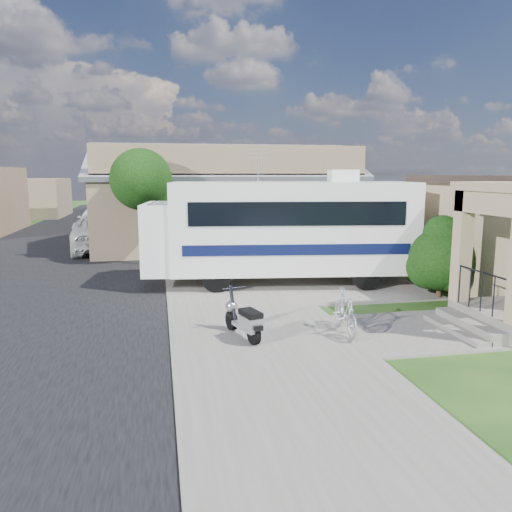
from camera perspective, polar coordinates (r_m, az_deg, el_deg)
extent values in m
plane|color=#1A3B0F|center=(12.07, 4.64, -7.93)|extent=(120.00, 120.00, 0.00)
cube|color=black|center=(21.83, -22.35, -0.77)|extent=(9.00, 80.00, 0.02)
cube|color=#636059|center=(21.50, -5.13, -0.19)|extent=(4.00, 80.00, 0.06)
cube|color=#636059|center=(16.65, 5.46, -3.02)|extent=(7.00, 6.00, 0.05)
cube|color=#636059|center=(12.34, 19.62, -7.96)|extent=(4.00, 3.00, 0.05)
cube|color=black|center=(16.37, 20.88, 2.14)|extent=(0.04, 1.10, 1.20)
cube|color=#636059|center=(12.98, 26.87, -6.55)|extent=(1.60, 2.40, 0.50)
cube|color=#636059|center=(12.43, 23.16, -7.40)|extent=(0.40, 2.16, 0.32)
cube|color=#636059|center=(12.26, 21.77, -7.93)|extent=(0.35, 2.16, 0.16)
cube|color=#8C7B58|center=(13.12, 22.50, 1.05)|extent=(0.35, 0.35, 2.70)
cube|color=#8C7B58|center=(12.18, 25.48, 5.48)|extent=(0.35, 2.40, 0.50)
cylinder|color=black|center=(12.29, 24.50, -1.73)|extent=(0.04, 1.70, 0.04)
cube|color=#78674B|center=(25.35, -3.87, 5.31)|extent=(12.00, 8.00, 3.60)
cube|color=#5B5D67|center=(23.31, -3.31, 10.74)|extent=(12.50, 4.40, 1.78)
cube|color=#5B5D67|center=(27.28, -4.46, 10.53)|extent=(12.50, 4.40, 1.78)
cube|color=#5B5D67|center=(25.32, -3.94, 12.21)|extent=(12.50, 0.50, 0.22)
cube|color=#78674B|center=(21.43, -2.61, 10.87)|extent=(11.76, 0.20, 1.30)
cube|color=#78674B|center=(46.67, -25.86, 6.00)|extent=(8.00, 7.00, 3.20)
cylinder|color=black|center=(20.20, -12.83, 3.43)|extent=(0.20, 0.20, 3.15)
sphere|color=black|center=(20.11, -13.02, 8.53)|extent=(2.40, 2.40, 2.40)
sphere|color=black|center=(20.31, -11.82, 7.31)|extent=(1.68, 1.68, 1.68)
cylinder|color=black|center=(30.16, -12.28, 5.47)|extent=(0.20, 0.20, 3.29)
sphere|color=black|center=(30.10, -12.41, 9.04)|extent=(2.40, 2.40, 2.40)
sphere|color=black|center=(30.30, -11.60, 8.18)|extent=(1.68, 1.68, 1.68)
cylinder|color=black|center=(39.15, -12.01, 6.12)|extent=(0.20, 0.20, 3.01)
sphere|color=black|center=(39.10, -12.10, 8.63)|extent=(2.40, 2.40, 2.40)
sphere|color=black|center=(39.30, -11.48, 8.03)|extent=(1.68, 1.68, 1.68)
cube|color=white|center=(16.22, 4.11, 3.42)|extent=(7.93, 3.67, 2.84)
cube|color=white|center=(16.24, -10.97, 2.12)|extent=(1.19, 2.68, 2.18)
cube|color=black|center=(16.20, -11.73, 4.21)|extent=(0.36, 2.31, 0.98)
cube|color=black|center=(14.81, 4.87, 4.83)|extent=(6.45, 0.85, 0.71)
cube|color=black|center=(17.54, 3.52, 5.55)|extent=(6.45, 0.85, 0.71)
cube|color=#0B1138|center=(14.94, 4.81, 0.71)|extent=(6.83, 0.89, 0.33)
cube|color=#0B1138|center=(17.64, 3.48, 2.05)|extent=(6.83, 0.89, 0.33)
cube|color=white|center=(16.44, 9.92, 9.03)|extent=(0.96, 0.87, 0.38)
cylinder|color=#ACADB4|center=(16.02, 0.26, 10.41)|extent=(0.04, 0.04, 1.09)
cylinder|color=black|center=(15.10, -4.56, -2.48)|extent=(0.91, 0.41, 0.87)
cylinder|color=black|center=(17.46, -4.46, -0.86)|extent=(0.91, 0.41, 0.87)
cylinder|color=black|center=(15.72, 12.41, -2.21)|extent=(0.91, 0.41, 0.87)
cylinder|color=black|center=(17.99, 10.30, -0.68)|extent=(0.91, 0.41, 0.87)
cylinder|color=black|center=(15.41, 20.20, -3.29)|extent=(0.14, 0.14, 0.72)
sphere|color=black|center=(15.26, 20.37, -0.32)|extent=(1.80, 1.80, 1.80)
sphere|color=black|center=(15.62, 21.06, 1.19)|extent=(1.44, 1.44, 1.44)
sphere|color=black|center=(15.32, 19.10, -1.24)|extent=(1.26, 1.26, 1.26)
sphere|color=black|center=(15.19, 21.40, -1.80)|extent=(1.08, 1.08, 1.08)
sphere|color=black|center=(15.16, 20.52, 2.37)|extent=(1.08, 1.08, 1.08)
cylinder|color=black|center=(10.53, -0.25, -8.91)|extent=(0.24, 0.46, 0.44)
cylinder|color=black|center=(11.48, -2.81, -7.36)|extent=(0.24, 0.46, 0.44)
cube|color=#ACADB4|center=(10.94, -1.47, -7.87)|extent=(0.45, 0.62, 0.08)
cube|color=#ACADB4|center=(10.55, -0.50, -7.72)|extent=(0.49, 0.63, 0.30)
cube|color=black|center=(10.54, -0.63, -6.59)|extent=(0.46, 0.67, 0.12)
cube|color=black|center=(10.34, 0.14, -8.19)|extent=(0.23, 0.25, 0.10)
cylinder|color=black|center=(11.31, -2.67, -5.49)|extent=(0.17, 0.35, 0.84)
sphere|color=#ACADB4|center=(11.39, -2.82, -5.75)|extent=(0.28, 0.28, 0.28)
sphere|color=black|center=(11.46, -2.99, -5.65)|extent=(0.12, 0.12, 0.12)
cylinder|color=black|center=(11.15, -2.51, -3.67)|extent=(0.54, 0.19, 0.04)
cube|color=black|center=(11.45, -2.81, -6.77)|extent=(0.22, 0.31, 0.06)
imported|color=#ACADB4|center=(11.37, 10.15, -6.59)|extent=(0.58, 1.66, 0.98)
imported|color=silver|center=(24.61, -17.14, 2.55)|extent=(3.58, 6.36, 1.68)
imported|color=silver|center=(31.57, -17.55, 3.85)|extent=(2.44, 5.53, 1.58)
cylinder|color=#136128|center=(13.41, 20.73, -6.38)|extent=(0.37, 0.37, 0.17)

